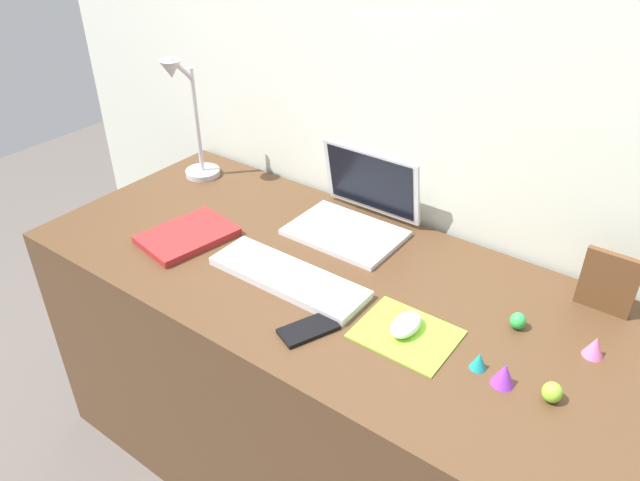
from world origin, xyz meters
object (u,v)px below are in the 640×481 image
toy_figurine_pink (595,347)px  toy_figurine_green (518,321)px  toy_figurine_purple (504,374)px  keyboard (288,277)px  mouse (406,325)px  toy_figurine_lime (552,392)px  laptop (357,210)px  toy_figurine_teal (479,361)px  picture_frame (608,283)px  desk_lamp (189,123)px  cell_phone (308,329)px  notebook_pad (187,235)px

toy_figurine_pink → toy_figurine_green: bearing=-176.6°
toy_figurine_purple → keyboard: bearing=178.4°
mouse → keyboard: bearing=-179.1°
toy_figurine_lime → toy_figurine_pink: bearing=80.0°
laptop → mouse: bearing=-42.9°
toy_figurine_purple → toy_figurine_green: bearing=102.1°
toy_figurine_pink → toy_figurine_teal: size_ratio=1.23×
mouse → toy_figurine_lime: bearing=-1.2°
laptop → toy_figurine_pink: bearing=-11.5°
toy_figurine_teal → picture_frame: bearing=66.5°
keyboard → desk_lamp: bearing=156.5°
toy_figurine_teal → toy_figurine_lime: bearing=0.7°
cell_phone → toy_figurine_pink: size_ratio=2.71×
keyboard → desk_lamp: 0.66m
toy_figurine_purple → notebook_pad: bearing=179.8°
toy_figurine_lime → notebook_pad: bearing=-179.4°
toy_figurine_teal → toy_figurine_purple: bearing=-12.2°
toy_figurine_purple → mouse: bearing=174.8°
toy_figurine_lime → toy_figurine_teal: size_ratio=1.10×
laptop → keyboard: laptop is taller
laptop → toy_figurine_purple: size_ratio=5.87×
desk_lamp → picture_frame: (1.23, 0.08, -0.11)m
keyboard → desk_lamp: (-0.59, 0.25, 0.18)m
toy_figurine_lime → toy_figurine_purple: bearing=-171.2°
mouse → toy_figurine_purple: size_ratio=1.88×
laptop → desk_lamp: (-0.58, -0.06, 0.13)m
notebook_pad → toy_figurine_pink: bearing=20.8°
keyboard → toy_figurine_purple: (0.55, -0.02, 0.02)m
desk_lamp → picture_frame: 1.24m
laptop → picture_frame: laptop is taller
keyboard → mouse: size_ratio=4.27×
notebook_pad → cell_phone: bearing=-1.6°
toy_figurine_green → desk_lamp: bearing=175.2°
laptop → notebook_pad: 0.47m
desk_lamp → laptop: bearing=5.5°
mouse → toy_figurine_teal: bearing=-2.8°
desk_lamp → toy_figurine_lime: 1.27m
cell_phone → desk_lamp: bearing=176.3°
picture_frame → mouse: bearing=-133.9°
keyboard → toy_figurine_teal: (0.50, -0.00, 0.01)m
desk_lamp → cell_phone: bearing=-26.8°
laptop → toy_figurine_teal: 0.59m
picture_frame → toy_figurine_teal: 0.38m
picture_frame → toy_figurine_pink: size_ratio=3.18×
toy_figurine_lime → laptop: bearing=154.3°
desk_lamp → picture_frame: size_ratio=2.65×
toy_figurine_green → toy_figurine_teal: bearing=-96.2°
laptop → toy_figurine_purple: (0.56, -0.33, -0.03)m
toy_figurine_green → toy_figurine_pink: 0.16m
keyboard → toy_figurine_pink: bearing=14.3°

